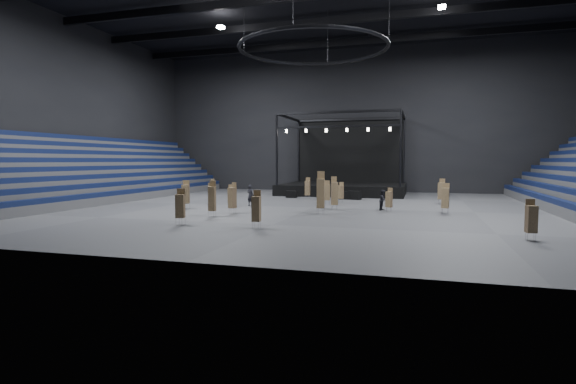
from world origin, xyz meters
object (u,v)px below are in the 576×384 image
(chair_stack_4, at_px, (186,194))
(chair_stack_15, at_px, (445,197))
(chair_stack_3, at_px, (256,208))
(chair_stack_11, at_px, (321,193))
(flight_case_right, at_px, (354,195))
(chair_stack_1, at_px, (389,199))
(chair_stack_7, at_px, (232,197))
(man_center, at_px, (250,195))
(crew_member, at_px, (383,200))
(chair_stack_9, at_px, (334,193))
(chair_stack_6, at_px, (212,198))
(chair_stack_14, at_px, (531,218))
(chair_stack_10, at_px, (308,188))
(chair_stack_12, at_px, (180,205))
(chair_stack_0, at_px, (441,191))
(chair_stack_2, at_px, (341,192))
(flight_case_left, at_px, (292,194))
(chair_stack_13, at_px, (327,192))
(chair_stack_8, at_px, (212,191))
(chair_stack_5, at_px, (231,195))
(stage, at_px, (344,181))
(flight_case_mid, at_px, (344,195))

(chair_stack_4, relative_size, chair_stack_15, 1.03)
(chair_stack_3, relative_size, chair_stack_11, 0.70)
(flight_case_right, distance_m, chair_stack_1, 10.76)
(chair_stack_7, xyz_separation_m, man_center, (-0.70, 5.46, -0.28))
(chair_stack_15, bearing_deg, chair_stack_3, -126.90)
(crew_member, bearing_deg, chair_stack_9, 116.45)
(chair_stack_6, xyz_separation_m, chair_stack_14, (19.16, -4.27, -0.20))
(chair_stack_10, distance_m, chair_stack_12, 20.23)
(chair_stack_0, xyz_separation_m, chair_stack_10, (-12.81, 1.81, -0.06))
(chair_stack_2, distance_m, chair_stack_11, 9.27)
(flight_case_left, bearing_deg, flight_case_right, -2.85)
(chair_stack_6, relative_size, chair_stack_13, 1.17)
(chair_stack_6, relative_size, chair_stack_8, 1.11)
(flight_case_right, relative_size, chair_stack_5, 0.69)
(flight_case_right, xyz_separation_m, chair_stack_6, (-7.66, -16.33, 0.84))
(stage, relative_size, flight_case_right, 10.71)
(chair_stack_13, bearing_deg, chair_stack_15, -38.67)
(flight_case_left, height_order, chair_stack_1, chair_stack_1)
(flight_case_left, xyz_separation_m, chair_stack_13, (5.05, -6.18, 0.77))
(flight_case_right, relative_size, chair_stack_13, 0.61)
(chair_stack_13, distance_m, man_center, 6.80)
(chair_stack_12, height_order, crew_member, chair_stack_12)
(flight_case_mid, relative_size, chair_stack_12, 0.55)
(chair_stack_2, xyz_separation_m, chair_stack_8, (-10.96, -4.41, 0.12))
(chair_stack_4, bearing_deg, chair_stack_8, 73.34)
(chair_stack_9, relative_size, chair_stack_14, 1.30)
(chair_stack_7, relative_size, chair_stack_13, 1.07)
(chair_stack_4, height_order, chair_stack_5, chair_stack_4)
(crew_member, bearing_deg, chair_stack_5, 110.10)
(chair_stack_15, relative_size, man_center, 1.24)
(chair_stack_8, xyz_separation_m, chair_stack_14, (23.23, -12.50, -0.07))
(chair_stack_12, bearing_deg, chair_stack_10, 65.78)
(flight_case_mid, relative_size, chair_stack_3, 0.55)
(chair_stack_10, height_order, man_center, chair_stack_10)
(chair_stack_3, xyz_separation_m, chair_stack_14, (14.28, -0.00, -0.08))
(flight_case_right, distance_m, chair_stack_15, 13.01)
(chair_stack_3, height_order, chair_stack_9, chair_stack_9)
(flight_case_right, xyz_separation_m, man_center, (-7.74, -8.75, 0.48))
(chair_stack_14, relative_size, man_center, 1.11)
(chair_stack_3, bearing_deg, chair_stack_12, 175.42)
(chair_stack_1, height_order, crew_member, chair_stack_1)
(chair_stack_0, xyz_separation_m, chair_stack_6, (-15.79, -13.92, 0.07))
(flight_case_mid, relative_size, chair_stack_7, 0.53)
(chair_stack_7, xyz_separation_m, chair_stack_12, (-0.67, -6.38, -0.01))
(chair_stack_10, bearing_deg, chair_stack_8, -132.21)
(chair_stack_8, distance_m, chair_stack_14, 26.38)
(chair_stack_15, bearing_deg, chair_stack_6, -149.38)
(chair_stack_1, relative_size, chair_stack_6, 0.73)
(chair_stack_2, distance_m, chair_stack_15, 10.97)
(chair_stack_13, bearing_deg, chair_stack_14, -62.94)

